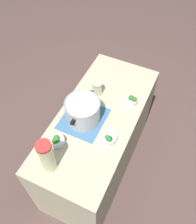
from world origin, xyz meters
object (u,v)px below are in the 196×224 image
cooking_pot (83,111)px  broccoli_bowl_center (57,141)px  broccoli_bowl_back (109,138)px  mason_jar (97,88)px  broccoli_bowl_front (132,100)px  lemonade_pitcher (47,156)px

cooking_pot → broccoli_bowl_center: bearing=164.8°
cooking_pot → broccoli_bowl_back: (-0.09, -0.26, -0.08)m
mason_jar → broccoli_bowl_front: 0.31m
broccoli_bowl_front → broccoli_bowl_back: 0.42m
cooking_pot → lemonade_pitcher: size_ratio=1.14×
mason_jar → broccoli_bowl_front: size_ratio=1.25×
broccoli_bowl_back → lemonade_pitcher: bearing=141.9°
cooking_pot → broccoli_bowl_center: size_ratio=3.20×
lemonade_pitcher → broccoli_bowl_center: (0.18, 0.05, -0.12)m
mason_jar → broccoli_bowl_center: mason_jar is taller
mason_jar → broccoli_bowl_center: size_ratio=1.17×
cooking_pot → broccoli_bowl_back: 0.29m
broccoli_bowl_back → broccoli_bowl_center: bearing=118.7°
mason_jar → broccoli_bowl_front: mason_jar is taller
broccoli_bowl_back → broccoli_bowl_front: bearing=-3.8°
cooking_pot → broccoli_bowl_center: cooking_pot is taller
broccoli_bowl_center → broccoli_bowl_back: (0.18, -0.34, -0.01)m
cooking_pot → lemonade_pitcher: bearing=176.7°
lemonade_pitcher → broccoli_bowl_back: (0.37, -0.29, -0.12)m
mason_jar → broccoli_bowl_back: mason_jar is taller
lemonade_pitcher → broccoli_bowl_front: lemonade_pitcher is taller
cooking_pot → mason_jar: 0.30m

